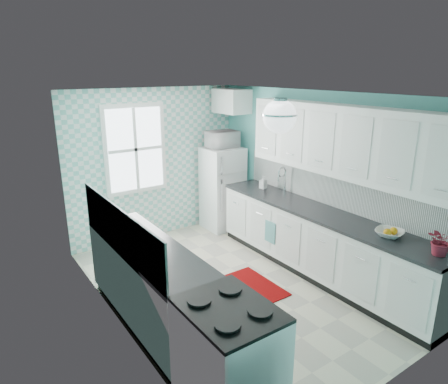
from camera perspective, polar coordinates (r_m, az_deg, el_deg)
floor at (r=5.47m, az=1.09°, el=-13.46°), size 3.00×4.40×0.02m
ceiling at (r=4.71m, az=1.27°, el=13.93°), size 3.00×4.40×0.02m
wall_back at (r=6.80m, az=-9.85°, el=3.95°), size 3.00×0.02×2.50m
wall_front at (r=3.54m, az=22.99°, el=-9.85°), size 3.00×0.02×2.50m
wall_left at (r=4.29m, az=-15.44°, el=-4.33°), size 0.02×4.40×2.50m
wall_right at (r=5.93m, az=13.09°, el=1.80°), size 0.02×4.40×2.50m
accent_wall at (r=6.78m, az=-9.77°, el=3.91°), size 3.00×0.01×2.50m
window at (r=6.55m, az=-12.57°, el=5.98°), size 1.04×0.05×1.44m
backsplash_right at (r=5.68m, az=15.87°, el=0.33°), size 0.02×3.60×0.51m
backsplash_left at (r=4.25m, az=-14.75°, el=-5.28°), size 0.02×2.15×0.51m
upper_cabinets_right at (r=5.28m, az=17.09°, el=6.87°), size 0.33×3.20×0.90m
upper_cabinet_fridge at (r=6.97m, az=1.05°, el=12.85°), size 0.40×0.74×0.40m
ceiling_light at (r=4.11m, az=7.94°, el=10.68°), size 0.34×0.34×0.35m
base_cabinets_right at (r=5.72m, az=13.40°, el=-7.31°), size 0.60×3.60×0.90m
countertop_right at (r=5.54m, az=13.62°, el=-2.91°), size 0.63×3.60×0.04m
base_cabinets_left at (r=4.67m, az=-10.66°, el=-13.05°), size 0.60×2.15×0.90m
countertop_left at (r=4.46m, az=-10.81°, el=-7.77°), size 0.63×2.15×0.04m
fridge at (r=7.13m, az=-0.22°, el=0.55°), size 0.64×0.64×1.47m
stove at (r=3.52m, az=0.69°, el=-22.81°), size 0.66×0.82×0.99m
sink at (r=6.17m, az=7.31°, el=-0.40°), size 0.56×0.47×0.53m
rug at (r=5.45m, az=3.83°, el=-13.38°), size 0.64×0.91×0.01m
dish_towel at (r=5.93m, az=6.61°, el=-5.71°), size 0.03×0.22×0.32m
fruit_bowl at (r=4.97m, az=22.58°, el=-5.44°), size 0.39×0.39×0.08m
potted_plant at (r=4.67m, az=28.63°, el=-6.14°), size 0.34×0.31×0.31m
soap_bottle at (r=6.41m, az=5.61°, el=1.41°), size 0.11×0.11×0.21m
microwave at (r=6.93m, az=-0.23°, el=7.52°), size 0.54×0.38×0.29m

